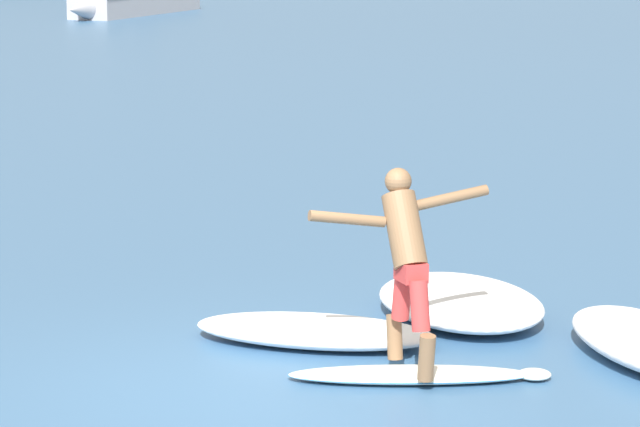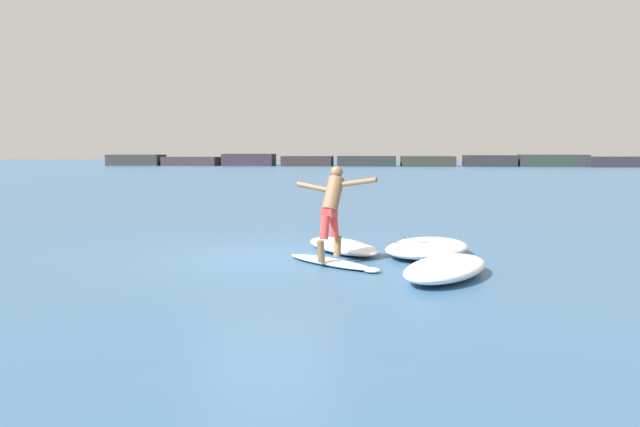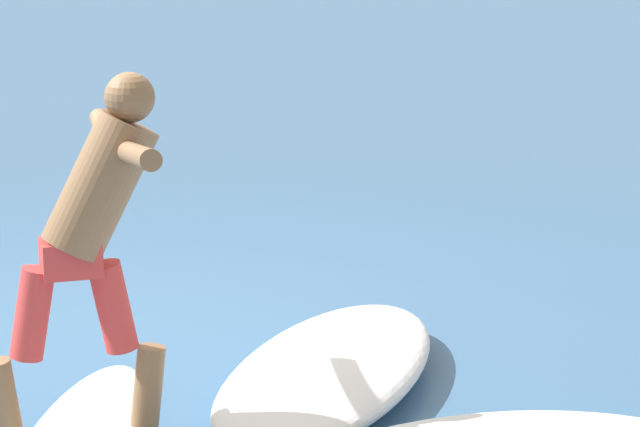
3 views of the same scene
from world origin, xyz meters
name	(u,v)px [view 2 (image 2 of 3)]	position (x,y,z in m)	size (l,w,h in m)	color
ground_plane	(267,256)	(0.00, 0.00, 0.00)	(200.00, 200.00, 0.00)	#38628C
rock_jetty_breakwater	(413,161)	(5.24, 62.00, 0.62)	(69.95, 5.16, 1.41)	#2F3130
surfboard	(331,262)	(1.28, -0.70, 0.05)	(1.89, 1.73, 0.23)	white
surfer	(332,204)	(1.29, -0.57, 1.06)	(1.50, 0.98, 1.64)	brown
wave_foam_at_tail	(446,268)	(3.18, -1.67, 0.16)	(1.92, 2.48, 0.33)	white
wave_foam_at_nose	(427,248)	(3.02, 0.40, 0.16)	(2.20, 2.52, 0.31)	white
wave_foam_beside	(343,246)	(1.39, 0.66, 0.12)	(1.96, 2.31, 0.24)	white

